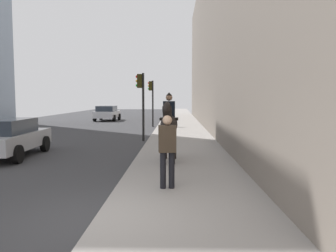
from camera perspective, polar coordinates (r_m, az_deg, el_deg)
The scene contains 7 objects.
sidewalk_slab at distance 6.31m, azimuth 3.90°, elevation -15.31°, with size 120.00×3.42×0.12m, color gray.
mounted_horse_near at distance 11.20m, azimuth 0.14°, elevation 0.44°, with size 2.15×0.63×2.28m.
pedestrian_greeting at distance 7.90m, azimuth -0.12°, elevation -3.46°, with size 0.30×0.42×1.70m.
car_near_lane at distance 14.07m, azimuth -25.28°, elevation -1.67°, with size 4.30×2.14×1.44m.
car_mid_lane at distance 33.68m, azimuth -10.12°, elevation 2.18°, with size 3.99×2.15×1.44m.
traffic_light_near_curb at distance 17.52m, azimuth -4.47°, elevation 5.12°, with size 0.20×0.44×3.47m.
traffic_light_far_curb at distance 26.19m, azimuth -2.76°, elevation 5.07°, with size 0.20×0.44×3.52m.
Camera 1 is at (-5.93, -1.44, 2.22)m, focal length 36.53 mm.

